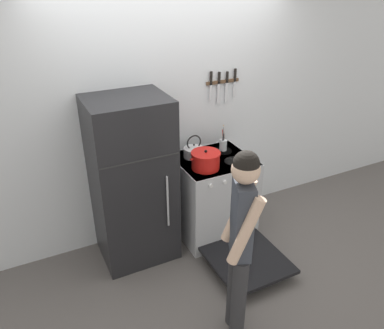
# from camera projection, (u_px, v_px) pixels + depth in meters

# --- Properties ---
(ground_plane) EXTENTS (14.00, 14.00, 0.00)m
(ground_plane) POSITION_uv_depth(u_px,v_px,m) (175.00, 221.00, 4.37)
(ground_plane) COLOR #5B5654
(wall_back) EXTENTS (10.00, 0.06, 2.55)m
(wall_back) POSITION_uv_depth(u_px,v_px,m) (171.00, 117.00, 3.81)
(wall_back) COLOR silver
(wall_back) RESTS_ON ground_plane
(refrigerator) EXTENTS (0.72, 0.63, 1.65)m
(refrigerator) POSITION_uv_depth(u_px,v_px,m) (133.00, 182.00, 3.54)
(refrigerator) COLOR black
(refrigerator) RESTS_ON ground_plane
(stove_range) EXTENTS (0.76, 1.40, 0.90)m
(stove_range) POSITION_uv_depth(u_px,v_px,m) (215.00, 198.00, 3.99)
(stove_range) COLOR silver
(stove_range) RESTS_ON ground_plane
(dutch_oven_pot) EXTENTS (0.33, 0.29, 0.19)m
(dutch_oven_pot) POSITION_uv_depth(u_px,v_px,m) (206.00, 160.00, 3.59)
(dutch_oven_pot) COLOR red
(dutch_oven_pot) RESTS_ON stove_range
(tea_kettle) EXTENTS (0.26, 0.21, 0.24)m
(tea_kettle) POSITION_uv_depth(u_px,v_px,m) (194.00, 151.00, 3.82)
(tea_kettle) COLOR silver
(tea_kettle) RESTS_ON stove_range
(utensil_jar) EXTENTS (0.08, 0.08, 0.28)m
(utensil_jar) POSITION_uv_depth(u_px,v_px,m) (223.00, 144.00, 3.96)
(utensil_jar) COLOR silver
(utensil_jar) RESTS_ON stove_range
(person) EXTENTS (0.34, 0.39, 1.60)m
(person) POSITION_uv_depth(u_px,v_px,m) (241.00, 240.00, 2.63)
(person) COLOR #2D2D30
(person) RESTS_ON ground_plane
(wall_knife_strip) EXTENTS (0.38, 0.03, 0.35)m
(wall_knife_strip) POSITION_uv_depth(u_px,v_px,m) (223.00, 82.00, 3.86)
(wall_knife_strip) COLOR brown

